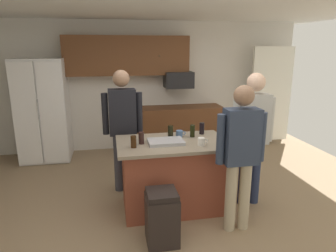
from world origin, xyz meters
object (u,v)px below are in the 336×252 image
kitchen_island (172,175)px  glass_stout_tall (141,138)px  microwave_over_range (179,80)px  refrigerator (43,110)px  mug_ceramic_white (180,134)px  glass_dark_ale (134,142)px  person_guest_by_door (253,130)px  trash_bin (162,217)px  serving_tray (166,142)px  glass_pilsner (170,132)px  person_guest_right (241,150)px  person_elder_center (123,123)px  tumbler_amber (192,131)px  mug_blue_stoneware (201,142)px  glass_short_whisky (202,128)px

kitchen_island → glass_stout_tall: size_ratio=9.35×
microwave_over_range → glass_stout_tall: size_ratio=3.72×
refrigerator → mug_ceramic_white: refrigerator is taller
refrigerator → glass_dark_ale: refrigerator is taller
person_guest_by_door → trash_bin: (-1.31, -0.64, -0.73)m
refrigerator → person_guest_by_door: bearing=-37.5°
glass_dark_ale → serving_tray: glass_dark_ale is taller
microwave_over_range → glass_pilsner: microwave_over_range is taller
mug_ceramic_white → glass_dark_ale: size_ratio=0.91×
mug_ceramic_white → glass_dark_ale: bearing=-153.1°
person_guest_right → glass_stout_tall: 1.21m
person_guest_by_door → glass_dark_ale: person_guest_by_door is taller
glass_stout_tall → person_guest_by_door: bearing=-2.8°
person_guest_by_door → glass_dark_ale: size_ratio=12.29×
refrigerator → person_guest_by_door: 3.82m
kitchen_island → glass_stout_tall: bearing=-178.9°
person_elder_center → trash_bin: person_elder_center is taller
tumbler_amber → trash_bin: (-0.57, -0.88, -0.70)m
refrigerator → tumbler_amber: refrigerator is taller
refrigerator → mug_blue_stoneware: bearing=-47.0°
glass_dark_ale → serving_tray: size_ratio=0.33×
kitchen_island → glass_dark_ale: (-0.50, -0.14, 0.53)m
person_guest_by_door → glass_stout_tall: bearing=1.5°
serving_tray → glass_pilsner: bearing=63.4°
kitchen_island → person_guest_by_door: size_ratio=0.79×
refrigerator → glass_dark_ale: 2.81m
person_guest_by_door → glass_dark_ale: bearing=6.5°
glass_short_whisky → mug_blue_stoneware: bearing=-107.6°
refrigerator → mug_ceramic_white: 2.96m
person_guest_by_door → glass_dark_ale: (-1.55, -0.06, -0.04)m
glass_short_whisky → glass_pilsner: bearing=-165.7°
mug_ceramic_white → person_guest_by_door: bearing=-16.1°
mug_blue_stoneware → glass_dark_ale: 0.82m
tumbler_amber → serving_tray: size_ratio=0.37×
glass_stout_tall → serving_tray: size_ratio=0.34×
tumbler_amber → glass_stout_tall: size_ratio=1.09×
refrigerator → person_elder_center: (1.39, -1.60, 0.09)m
mug_ceramic_white → serving_tray: mug_ceramic_white is taller
glass_short_whisky → kitchen_island: bearing=-149.6°
glass_pilsner → glass_dark_ale: glass_pilsner is taller
refrigerator → serving_tray: bearing=-50.6°
tumbler_amber → glass_stout_tall: 0.72m
person_elder_center → serving_tray: (0.49, -0.70, -0.10)m
mug_ceramic_white → tumbler_amber: 0.18m
kitchen_island → mug_ceramic_white: size_ratio=10.72×
microwave_over_range → person_guest_by_door: person_guest_by_door is taller
person_elder_center → serving_tray: bearing=-6.9°
microwave_over_range → kitchen_island: (-0.62, -2.37, -0.98)m
person_guest_right → glass_short_whisky: bearing=-35.1°
glass_short_whisky → serving_tray: glass_short_whisky is taller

